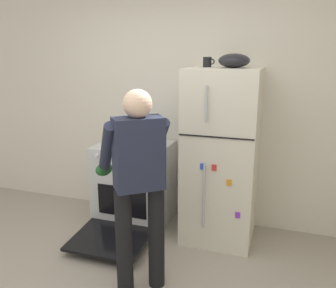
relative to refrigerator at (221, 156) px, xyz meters
The scene contains 8 objects.
kitchen_wall_back 0.81m from the refrigerator, 143.88° to the left, with size 6.00×0.10×2.70m, color silver.
refrigerator is the anchor object (origin of this frame).
stove_range 1.03m from the refrigerator, behind, with size 0.76×1.21×0.90m.
person_cook 1.12m from the refrigerator, 113.87° to the right, with size 0.65×0.68×1.60m.
red_pot 0.79m from the refrigerator, behind, with size 0.37×0.27×0.14m.
coffee_mug 0.92m from the refrigerator, 164.16° to the left, with size 0.11×0.08×0.10m.
pepper_mill 1.27m from the refrigerator, behind, with size 0.05×0.05×0.19m, color brown.
mixing_bowl 0.92m from the refrigerator, ahead, with size 0.29×0.29×0.13m, color black.
Camera 1 is at (1.09, -1.76, 1.86)m, focal length 37.90 mm.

